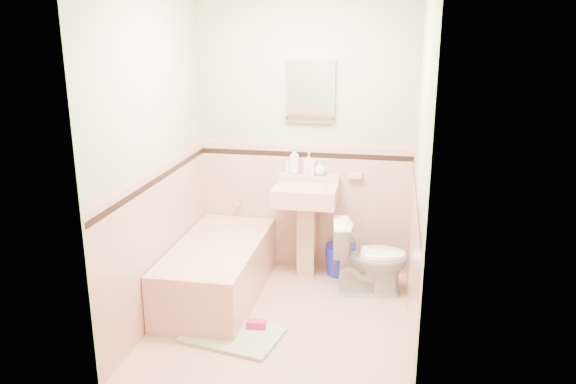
% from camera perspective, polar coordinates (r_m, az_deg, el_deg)
% --- Properties ---
extents(floor, '(2.20, 2.20, 0.00)m').
position_cam_1_polar(floor, '(4.72, -0.57, -12.58)').
color(floor, '#D49C8B').
rests_on(floor, ground).
extents(wall_back, '(2.50, 0.00, 2.50)m').
position_cam_1_polar(wall_back, '(5.32, 1.70, 5.13)').
color(wall_back, beige).
rests_on(wall_back, ground).
extents(wall_front, '(2.50, 0.00, 2.50)m').
position_cam_1_polar(wall_front, '(3.23, -4.42, -2.37)').
color(wall_front, beige).
rests_on(wall_front, ground).
extents(wall_left, '(0.00, 2.50, 2.50)m').
position_cam_1_polar(wall_left, '(4.56, -13.07, 2.80)').
color(wall_left, beige).
rests_on(wall_left, ground).
extents(wall_right, '(0.00, 2.50, 2.50)m').
position_cam_1_polar(wall_right, '(4.19, 12.93, 1.62)').
color(wall_right, beige).
rests_on(wall_right, ground).
extents(wainscot_back, '(2.00, 0.00, 2.00)m').
position_cam_1_polar(wainscot_back, '(5.47, 1.62, -1.59)').
color(wainscot_back, '#D7A190').
rests_on(wainscot_back, ground).
extents(wainscot_front, '(2.00, 0.00, 2.00)m').
position_cam_1_polar(wainscot_front, '(3.50, -4.13, -12.43)').
color(wainscot_front, '#D7A190').
rests_on(wainscot_front, ground).
extents(wainscot_left, '(0.00, 2.20, 2.20)m').
position_cam_1_polar(wainscot_left, '(4.74, -12.43, -4.86)').
color(wainscot_left, '#D7A190').
rests_on(wainscot_left, ground).
extents(wainscot_right, '(0.00, 2.20, 2.20)m').
position_cam_1_polar(wainscot_right, '(4.39, 12.24, -6.59)').
color(wainscot_right, '#D7A190').
rests_on(wainscot_right, ground).
extents(accent_back, '(2.00, 0.00, 2.00)m').
position_cam_1_polar(accent_back, '(5.33, 1.65, 3.72)').
color(accent_back, black).
rests_on(accent_back, ground).
extents(accent_front, '(2.00, 0.00, 2.00)m').
position_cam_1_polar(accent_front, '(3.29, -4.29, -4.42)').
color(accent_front, black).
rests_on(accent_front, ground).
extents(accent_left, '(0.00, 2.20, 2.20)m').
position_cam_1_polar(accent_left, '(4.58, -12.76, 1.21)').
color(accent_left, black).
rests_on(accent_left, ground).
extents(accent_right, '(0.00, 2.20, 2.20)m').
position_cam_1_polar(accent_right, '(4.22, 12.58, -0.07)').
color(accent_right, black).
rests_on(accent_right, ground).
extents(cap_back, '(2.00, 0.00, 2.00)m').
position_cam_1_polar(cap_back, '(5.31, 1.66, 4.77)').
color(cap_back, tan).
rests_on(cap_back, ground).
extents(cap_front, '(2.00, 0.00, 2.00)m').
position_cam_1_polar(cap_front, '(3.26, -4.33, -2.77)').
color(cap_front, tan).
rests_on(cap_front, ground).
extents(cap_left, '(0.00, 2.20, 2.20)m').
position_cam_1_polar(cap_left, '(4.56, -12.83, 2.43)').
color(cap_left, tan).
rests_on(cap_left, ground).
extents(cap_right, '(0.00, 2.20, 2.20)m').
position_cam_1_polar(cap_right, '(4.19, 12.66, 1.24)').
color(cap_right, tan).
rests_on(cap_right, ground).
extents(bathtub, '(0.70, 1.50, 0.45)m').
position_cam_1_polar(bathtub, '(5.05, -6.94, -7.84)').
color(bathtub, tan).
rests_on(bathtub, floor).
extents(tub_faucet, '(0.04, 0.12, 0.04)m').
position_cam_1_polar(tub_faucet, '(5.55, -4.87, -1.04)').
color(tub_faucet, silver).
rests_on(tub_faucet, wall_back).
extents(sink, '(0.56, 0.48, 0.88)m').
position_cam_1_polar(sink, '(5.30, 1.75, -4.00)').
color(sink, tan).
rests_on(sink, floor).
extents(sink_faucet, '(0.02, 0.02, 0.10)m').
position_cam_1_polar(sink_faucet, '(5.28, 2.04, 1.70)').
color(sink_faucet, silver).
rests_on(sink_faucet, sink).
extents(medicine_cabinet, '(0.44, 0.04, 0.55)m').
position_cam_1_polar(medicine_cabinet, '(5.21, 2.24, 9.90)').
color(medicine_cabinet, white).
rests_on(medicine_cabinet, wall_back).
extents(soap_dish, '(0.13, 0.08, 0.04)m').
position_cam_1_polar(soap_dish, '(5.30, 6.63, 1.64)').
color(soap_dish, tan).
rests_on(soap_dish, wall_back).
extents(soap_bottle_left, '(0.11, 0.11, 0.25)m').
position_cam_1_polar(soap_bottle_left, '(5.31, 0.64, 3.14)').
color(soap_bottle_left, '#B2B2B2').
rests_on(soap_bottle_left, sink).
extents(soap_bottle_mid, '(0.12, 0.12, 0.21)m').
position_cam_1_polar(soap_bottle_mid, '(5.30, 2.07, 2.85)').
color(soap_bottle_mid, '#B2B2B2').
rests_on(soap_bottle_mid, sink).
extents(soap_bottle_right, '(0.11, 0.11, 0.14)m').
position_cam_1_polar(soap_bottle_right, '(5.29, 3.21, 2.40)').
color(soap_bottle_right, '#B2B2B2').
rests_on(soap_bottle_right, sink).
extents(tube, '(0.04, 0.04, 0.12)m').
position_cam_1_polar(tube, '(5.34, -0.09, 2.47)').
color(tube, white).
rests_on(tube, sink).
extents(toilet, '(0.69, 0.45, 0.66)m').
position_cam_1_polar(toilet, '(5.09, 8.10, -6.40)').
color(toilet, white).
rests_on(toilet, floor).
extents(bucket, '(0.34, 0.34, 0.29)m').
position_cam_1_polar(bucket, '(5.48, 5.14, -6.73)').
color(bucket, '#1F23B5').
rests_on(bucket, floor).
extents(bath_mat, '(0.78, 0.60, 0.03)m').
position_cam_1_polar(bath_mat, '(4.51, -5.50, -13.94)').
color(bath_mat, gray).
rests_on(bath_mat, floor).
extents(shoe, '(0.15, 0.08, 0.06)m').
position_cam_1_polar(shoe, '(4.56, -3.18, -12.95)').
color(shoe, '#BF1E59').
rests_on(shoe, bath_mat).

